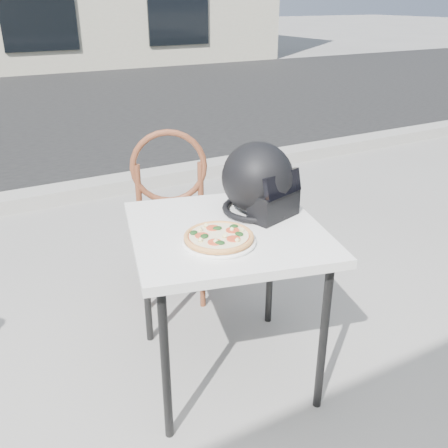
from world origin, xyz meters
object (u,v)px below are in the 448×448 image
cafe_table_main (226,242)px  pizza (219,237)px  helmet (259,182)px  cafe_chair_main (171,209)px  plate (219,241)px

cafe_table_main → pizza: 0.17m
pizza → helmet: 0.36m
pizza → cafe_chair_main: 0.80m
cafe_table_main → pizza: size_ratio=3.35×
plate → cafe_chair_main: (0.12, 0.77, -0.17)m
cafe_table_main → plate: 0.16m
plate → pizza: size_ratio=1.25×
plate → pizza: bearing=71.3°
cafe_table_main → plate: bearing=-130.8°
cafe_table_main → plate: (-0.09, -0.11, 0.07)m
cafe_table_main → pizza: (-0.09, -0.11, 0.09)m
cafe_table_main → helmet: bearing=20.6°
plate → helmet: 0.37m
pizza → cafe_chair_main: (0.12, 0.77, -0.19)m
helmet → cafe_chair_main: helmet is taller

